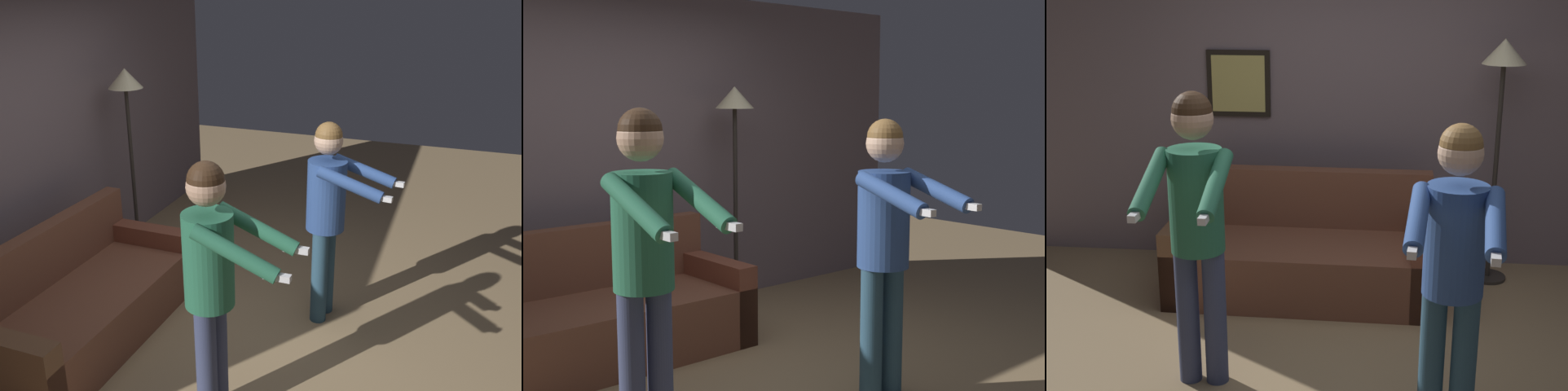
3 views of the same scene
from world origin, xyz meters
TOP-DOWN VIEW (x-y plane):
  - back_wall_assembly at (-0.01, 1.96)m, footprint 6.40×0.09m
  - couch at (-0.37, 1.22)m, footprint 1.91×0.88m
  - torchiere_lamp at (1.05, 1.60)m, footprint 0.32×0.32m
  - person_standing_left at (-0.81, -0.09)m, footprint 0.43×0.70m
  - person_standing_right at (0.55, -0.45)m, footprint 0.49×0.72m

SIDE VIEW (x-z plane):
  - couch at x=-0.37m, z-range -0.16..0.71m
  - person_standing_right at x=0.55m, z-range 0.17..1.81m
  - person_standing_left at x=-0.81m, z-range 0.18..1.89m
  - back_wall_assembly at x=-0.01m, z-range 0.00..2.60m
  - torchiere_lamp at x=1.05m, z-range 0.60..2.45m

